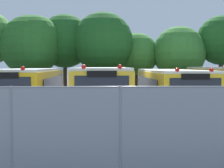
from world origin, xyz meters
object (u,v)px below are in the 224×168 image
school_bus_2 (169,89)px  school_bus_1 (102,88)px  school_bus_0 (32,88)px  tree_4 (137,55)px  tree_5 (182,52)px  tree_1 (32,44)px  traffic_cone (97,143)px  tree_3 (104,43)px  tree_6 (222,40)px  tree_2 (66,42)px

school_bus_2 → school_bus_1: bearing=1.9°
school_bus_0 → tree_4: (6.74, 8.88, 2.13)m
tree_4 → tree_5: size_ratio=0.92×
tree_1 → traffic_cone: tree_1 is taller
tree_3 → school_bus_2: bearing=-66.3°
tree_4 → tree_6: 6.81m
school_bus_0 → tree_3: 9.36m
tree_6 → school_bus_1: bearing=-139.5°
school_bus_1 → school_bus_2: school_bus_1 is taller
traffic_cone → tree_1: bearing=107.6°
school_bus_1 → tree_6: size_ratio=1.75×
tree_2 → tree_3: bearing=-14.4°
tree_5 → school_bus_2: bearing=-108.1°
tree_1 → tree_4: bearing=10.1°
tree_4 → tree_6: bearing=-8.1°
tree_4 → tree_5: 3.58m
school_bus_1 → tree_1: (-5.30, 7.62, 2.90)m
school_bus_1 → traffic_cone: bearing=89.2°
tree_1 → tree_6: size_ratio=0.98×
tree_1 → tree_4: 8.35m
school_bus_1 → tree_5: tree_5 is taller
school_bus_2 → tree_4: size_ratio=1.97×
tree_3 → tree_4: tree_3 is taller
tree_5 → tree_1: bearing=-176.1°
school_bus_2 → tree_5: (2.73, 8.34, 2.39)m
school_bus_0 → tree_3: tree_3 is taller
school_bus_0 → tree_4: 11.35m
school_bus_0 → tree_6: 15.90m
school_bus_2 → tree_1: 12.09m
tree_4 → school_bus_0: bearing=-127.2°
school_bus_1 → tree_3: (0.16, 8.08, 3.02)m
tree_5 → tree_6: size_ratio=0.87×
school_bus_0 → tree_6: tree_6 is taller
school_bus_2 → tree_1: bearing=-39.3°
tree_1 → tree_4: (8.19, 1.46, -0.80)m
tree_1 → tree_2: tree_2 is taller
school_bus_1 → tree_3: size_ratio=1.69×
school_bus_2 → tree_5: 9.09m
tree_3 → traffic_cone: 16.94m
tree_4 → school_bus_2: bearing=-85.0°
tree_6 → traffic_cone: (-9.75, -16.50, -4.31)m
school_bus_1 → tree_6: (9.53, 8.13, 3.27)m
tree_1 → tree_6: tree_6 is taller
tree_2 → tree_5: size_ratio=1.17×
tree_2 → tree_4: 5.85m
tree_1 → tree_3: bearing=4.8°
school_bus_0 → traffic_cone: school_bus_0 is taller
tree_6 → school_bus_0: bearing=-149.3°
tree_1 → tree_6: (14.83, 0.52, 0.37)m
school_bus_1 → school_bus_0: bearing=-2.3°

